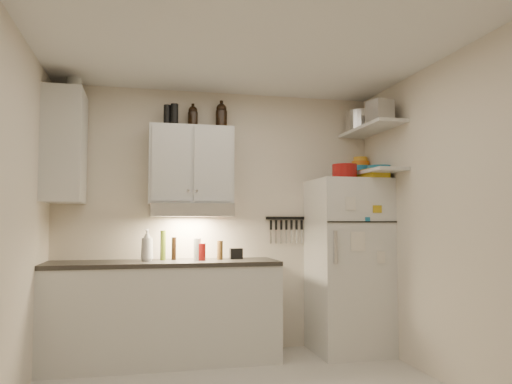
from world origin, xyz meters
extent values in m
cube|color=white|center=(0.00, 0.00, 2.61)|extent=(3.20, 3.00, 0.02)
cube|color=beige|center=(0.00, 1.51, 1.30)|extent=(3.20, 0.02, 2.60)
cube|color=beige|center=(-1.61, 0.00, 1.30)|extent=(0.02, 3.00, 2.60)
cube|color=beige|center=(1.61, 0.00, 1.30)|extent=(0.02, 3.00, 2.60)
cube|color=silver|center=(-0.55, 1.20, 0.44)|extent=(2.10, 0.60, 0.88)
cube|color=#2D2A26|center=(-0.55, 1.20, 0.90)|extent=(2.10, 0.62, 0.04)
cube|color=silver|center=(-0.30, 1.33, 1.83)|extent=(0.80, 0.33, 0.75)
cube|color=silver|center=(-1.44, 1.20, 1.95)|extent=(0.33, 0.55, 1.00)
cube|color=silver|center=(-0.30, 1.27, 1.39)|extent=(0.76, 0.46, 0.12)
cube|color=silver|center=(1.25, 1.16, 0.85)|extent=(0.70, 0.68, 1.70)
cube|color=silver|center=(1.45, 1.02, 2.20)|extent=(0.30, 0.95, 0.03)
cube|color=silver|center=(1.45, 1.02, 1.76)|extent=(0.30, 0.95, 0.03)
cube|color=black|center=(0.70, 1.49, 1.32)|extent=(0.42, 0.02, 0.03)
cylinder|color=maroon|center=(1.17, 1.03, 1.77)|extent=(0.30, 0.30, 0.14)
cube|color=#B39316|center=(1.43, 0.94, 1.74)|extent=(0.23, 0.28, 0.09)
cylinder|color=silver|center=(1.26, 1.04, 1.75)|extent=(0.09, 0.09, 0.11)
cylinder|color=silver|center=(1.47, 1.30, 2.33)|extent=(0.40, 0.40, 0.22)
cube|color=#AAAAAD|center=(1.46, 0.91, 2.30)|extent=(0.19, 0.17, 0.18)
cube|color=#AAAAAD|center=(1.39, 0.72, 2.31)|extent=(0.23, 0.23, 0.19)
cylinder|color=#1B6995|center=(1.48, 1.36, 1.82)|extent=(0.23, 0.23, 0.09)
cylinder|color=orange|center=(1.51, 1.41, 1.90)|extent=(0.19, 0.19, 0.06)
cylinder|color=gold|center=(1.51, 1.41, 1.95)|extent=(0.15, 0.15, 0.05)
cylinder|color=#1B6995|center=(1.52, 1.00, 1.80)|extent=(0.28, 0.28, 0.06)
cylinder|color=black|center=(-0.46, 1.28, 2.30)|extent=(0.08, 0.08, 0.21)
cylinder|color=black|center=(-0.53, 1.31, 2.30)|extent=(0.09, 0.09, 0.20)
cylinder|color=silver|center=(-1.38, 1.28, 2.54)|extent=(0.17, 0.17, 0.18)
imported|color=silver|center=(-0.70, 1.23, 1.08)|extent=(0.17, 0.17, 0.33)
cylinder|color=#563A1A|center=(-0.02, 1.26, 1.01)|extent=(0.06, 0.06, 0.18)
cylinder|color=#516719|center=(-0.56, 1.31, 1.06)|extent=(0.06, 0.06, 0.28)
cylinder|color=black|center=(-0.45, 1.31, 1.03)|extent=(0.05, 0.05, 0.22)
cylinder|color=silver|center=(-0.24, 1.21, 1.02)|extent=(0.07, 0.07, 0.21)
cylinder|color=maroon|center=(-0.21, 1.20, 1.00)|extent=(0.09, 0.09, 0.16)
cube|color=black|center=(0.15, 1.32, 0.97)|extent=(0.12, 0.09, 0.10)
camera|label=1|loc=(-0.76, -3.49, 1.27)|focal=35.00mm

